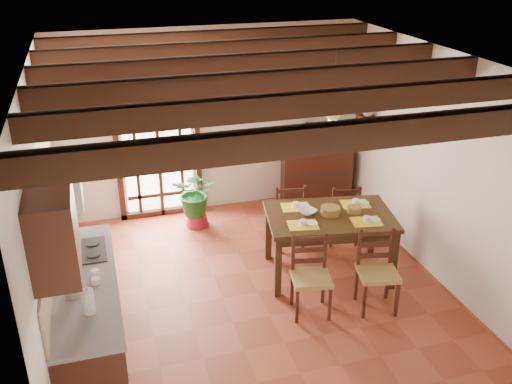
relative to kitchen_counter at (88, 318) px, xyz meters
name	(u,v)px	position (x,y,z in m)	size (l,w,h in m)	color
ground_plane	(258,292)	(1.96, 0.60, -0.47)	(5.00, 5.00, 0.00)	brown
room_shell	(258,152)	(1.96, 0.60, 1.34)	(4.52, 5.02, 2.81)	silver
ceiling_beams	(258,72)	(1.96, 0.60, 2.22)	(4.50, 4.34, 0.20)	black
french_door	(157,142)	(1.16, 3.05, 0.70)	(1.26, 0.11, 2.32)	white
kitchen_counter	(88,318)	(0.00, 0.00, 0.00)	(0.64, 2.25, 1.38)	#351910
upper_cabinet	(53,230)	(-0.12, -0.70, 1.38)	(0.35, 0.80, 0.70)	#351910
range_hood	(61,182)	(-0.09, 0.55, 1.26)	(0.38, 0.60, 0.54)	white
counter_items	(82,272)	(0.00, 0.09, 0.49)	(0.50, 1.43, 0.25)	black
dining_table	(330,222)	(2.93, 0.77, 0.25)	(1.69, 1.24, 0.83)	#352211
chair_near_left	(310,290)	(2.42, 0.06, -0.18)	(0.50, 0.48, 0.93)	#9F7F43
chair_near_right	(376,285)	(3.18, -0.07, -0.18)	(0.51, 0.49, 0.95)	#9F7F43
chair_far_left	(288,225)	(2.69, 1.61, -0.17)	(0.50, 0.48, 0.95)	#9F7F43
chair_far_right	(342,223)	(3.45, 1.48, -0.19)	(0.48, 0.47, 0.90)	#9F7F43
table_setting	(331,206)	(2.93, 0.77, 0.48)	(1.12, 0.75, 0.10)	yellow
table_bowl	(307,212)	(2.67, 0.87, 0.39)	(0.22, 0.22, 0.05)	white
sideboard	(316,174)	(3.60, 2.83, -0.02)	(1.08, 0.49, 0.92)	#351910
crt_tv	(318,136)	(3.60, 2.82, 0.63)	(0.48, 0.46, 0.33)	black
fuse_box	(305,92)	(3.46, 3.08, 1.28)	(0.25, 0.03, 0.32)	white
plant_pot	(197,219)	(1.60, 2.52, -0.36)	(0.34, 0.34, 0.21)	maroon
potted_plant	(196,190)	(1.60, 2.52, 0.10)	(1.66, 1.42, 1.85)	#144C19
wall_shelf	(367,119)	(4.10, 2.20, 1.04)	(0.20, 0.42, 0.20)	#351910
shelf_vase	(368,110)	(4.10, 2.20, 1.18)	(0.15, 0.15, 0.15)	#B2BFB2
shelf_flowers	(369,96)	(4.10, 2.20, 1.38)	(0.14, 0.14, 0.36)	yellow
framed_picture	(376,82)	(4.18, 2.20, 1.58)	(0.03, 0.32, 0.32)	brown
pendant_lamp	(332,114)	(2.93, 0.87, 1.60)	(0.36, 0.36, 0.84)	black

